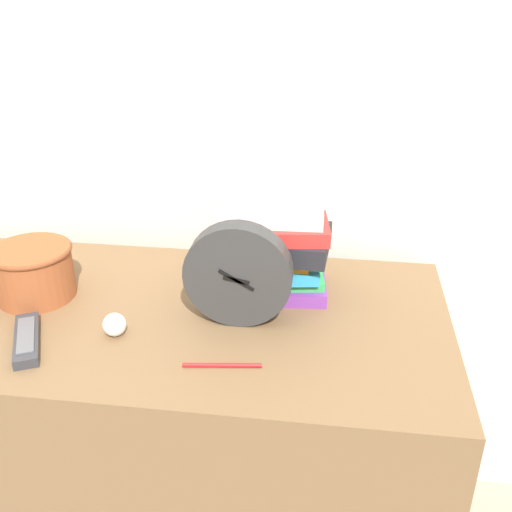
% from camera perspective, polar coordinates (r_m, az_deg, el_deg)
% --- Properties ---
extents(wall_back, '(6.00, 0.04, 2.40)m').
position_cam_1_polar(wall_back, '(1.47, -8.37, 18.27)').
color(wall_back, silver).
rests_on(wall_back, ground_plane).
extents(desk, '(1.30, 0.59, 0.74)m').
position_cam_1_polar(desk, '(1.52, -10.01, -17.04)').
color(desk, brown).
rests_on(desk, ground_plane).
extents(desk_clock, '(0.22, 0.05, 0.22)m').
position_cam_1_polar(desk_clock, '(1.17, -1.72, -1.82)').
color(desk_clock, '#333333').
rests_on(desk_clock, desk).
extents(book_stack, '(0.25, 0.19, 0.21)m').
position_cam_1_polar(book_stack, '(1.29, 1.80, 0.75)').
color(book_stack, '#7A3899').
rests_on(book_stack, desk).
extents(basket, '(0.18, 0.18, 0.11)m').
position_cam_1_polar(basket, '(1.37, -20.46, -1.27)').
color(basket, '#994C28').
rests_on(basket, desk).
extents(tv_remote, '(0.11, 0.17, 0.02)m').
position_cam_1_polar(tv_remote, '(1.23, -21.00, -7.42)').
color(tv_remote, '#333338').
rests_on(tv_remote, desk).
extents(crumpled_paper_ball, '(0.05, 0.05, 0.05)m').
position_cam_1_polar(crumpled_paper_ball, '(1.21, -13.33, -6.38)').
color(crumpled_paper_ball, white).
rests_on(crumpled_paper_ball, desk).
extents(pen, '(0.14, 0.03, 0.01)m').
position_cam_1_polar(pen, '(1.10, -3.25, -10.33)').
color(pen, '#B21E1E').
rests_on(pen, desk).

